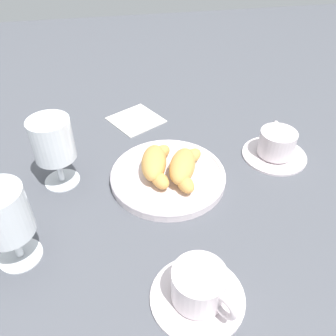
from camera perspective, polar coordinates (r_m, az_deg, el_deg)
The scene contains 9 objects.
ground_plane at distance 0.69m, azimuth -0.76°, elevation -2.60°, with size 2.20×2.20×0.00m, color #4C4F56.
pastry_plate at distance 0.69m, azimuth 0.00°, elevation -1.27°, with size 0.23×0.23×0.02m.
croissant_large at distance 0.67m, azimuth -2.04°, elevation 0.78°, with size 0.13×0.08×0.04m.
croissant_small at distance 0.67m, azimuth 2.60°, elevation 0.29°, with size 0.13×0.09×0.04m.
coffee_cup_near at distance 0.51m, azimuth 5.08°, elevation -19.00°, with size 0.14×0.14×0.06m.
coffee_cup_far at distance 0.77m, azimuth 17.21°, elevation 3.49°, with size 0.14×0.14×0.06m.
juice_glass_left at distance 0.67m, azimuth -18.27°, elevation 3.95°, with size 0.08×0.08×0.14m.
juice_glass_right at distance 0.55m, azimuth -25.24°, elevation -7.11°, with size 0.08×0.08×0.14m.
folded_napkin at distance 0.87m, azimuth -5.26°, elevation 7.90°, with size 0.11×0.11×0.01m, color silver.
Camera 1 is at (0.50, -0.08, 0.46)m, focal length 37.39 mm.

